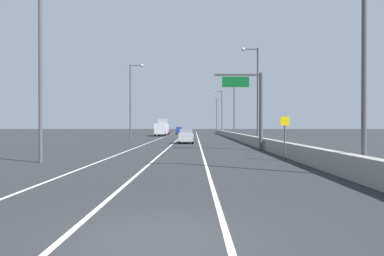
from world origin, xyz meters
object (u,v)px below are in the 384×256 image
at_px(box_truck, 162,128).
at_px(overhead_sign_gantry, 253,101).
at_px(car_silver_2, 186,136).
at_px(lamp_post_right_fourth, 221,110).
at_px(lamp_post_left_mid, 132,97).
at_px(lamp_post_left_near, 44,58).
at_px(lamp_post_right_third, 233,103).
at_px(car_blue_0, 179,131).
at_px(lamp_post_right_second, 256,90).
at_px(lamp_post_right_near, 359,32).
at_px(lamp_post_right_fifth, 216,113).
at_px(car_red_1, 166,131).
at_px(speed_advisory_sign, 285,135).

bearing_deg(box_truck, overhead_sign_gantry, -73.57).
bearing_deg(car_silver_2, box_truck, 101.09).
xyz_separation_m(lamp_post_right_fourth, lamp_post_left_mid, (-17.02, -40.35, 0.00)).
bearing_deg(box_truck, lamp_post_left_near, -92.40).
bearing_deg(overhead_sign_gantry, lamp_post_left_near, -144.15).
height_order(lamp_post_left_mid, box_truck, lamp_post_left_mid).
height_order(overhead_sign_gantry, lamp_post_left_mid, lamp_post_left_mid).
bearing_deg(lamp_post_left_mid, lamp_post_right_third, 40.04).
bearing_deg(car_blue_0, lamp_post_right_second, -77.71).
distance_m(lamp_post_right_fourth, lamp_post_left_mid, 43.79).
bearing_deg(lamp_post_right_near, car_silver_2, 106.52).
bearing_deg(car_silver_2, lamp_post_right_second, -24.12).
xyz_separation_m(lamp_post_right_second, lamp_post_left_mid, (-17.23, 11.15, 0.00)).
bearing_deg(lamp_post_right_fifth, car_silver_2, -96.77).
distance_m(lamp_post_left_mid, box_truck, 25.24).
xyz_separation_m(lamp_post_right_third, box_truck, (-15.05, 10.04, -4.96)).
bearing_deg(lamp_post_right_fourth, car_silver_2, -100.05).
relative_size(lamp_post_right_fifth, box_truck, 1.44).
bearing_deg(car_red_1, car_blue_0, 71.35).
distance_m(lamp_post_right_second, lamp_post_left_mid, 20.52).
bearing_deg(lamp_post_right_third, box_truck, 146.29).
bearing_deg(car_blue_0, car_red_1, -108.65).
relative_size(lamp_post_right_third, lamp_post_left_near, 1.00).
bearing_deg(car_red_1, overhead_sign_gantry, -76.41).
bearing_deg(lamp_post_right_near, lamp_post_right_fourth, 90.25).
height_order(lamp_post_left_mid, car_silver_2, lamp_post_left_mid).
bearing_deg(car_blue_0, box_truck, -99.75).
relative_size(lamp_post_right_near, car_red_1, 2.58).
relative_size(lamp_post_right_second, lamp_post_right_fifth, 1.00).
bearing_deg(car_red_1, lamp_post_left_near, -92.16).
xyz_separation_m(lamp_post_right_near, lamp_post_left_mid, (-17.37, 36.90, 0.00)).
height_order(lamp_post_right_third, lamp_post_left_mid, same).
relative_size(overhead_sign_gantry, car_silver_2, 1.68).
relative_size(lamp_post_right_third, lamp_post_right_fourth, 1.00).
distance_m(overhead_sign_gantry, car_red_1, 55.36).
bearing_deg(car_blue_0, overhead_sign_gantry, -80.97).
bearing_deg(lamp_post_right_fifth, lamp_post_left_mid, -104.66).
xyz_separation_m(lamp_post_left_mid, car_red_1, (2.44, 33.94, -5.69)).
relative_size(lamp_post_left_mid, car_blue_0, 2.78).
distance_m(lamp_post_right_fourth, car_silver_2, 48.71).
height_order(lamp_post_right_third, box_truck, lamp_post_right_third).
relative_size(lamp_post_right_near, lamp_post_right_fourth, 1.00).
height_order(car_silver_2, box_truck, box_truck).
bearing_deg(car_blue_0, speed_advisory_sign, -81.83).
relative_size(lamp_post_right_near, car_blue_0, 2.78).
distance_m(speed_advisory_sign, lamp_post_right_near, 8.99).
distance_m(lamp_post_right_third, box_truck, 18.76).
height_order(car_red_1, car_silver_2, car_red_1).
distance_m(overhead_sign_gantry, lamp_post_left_near, 19.14).
height_order(lamp_post_right_third, car_blue_0, lamp_post_right_third).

